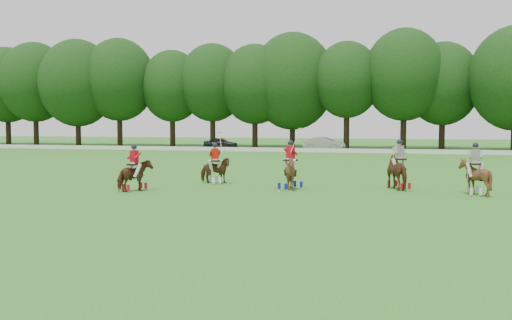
% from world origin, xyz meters
% --- Properties ---
extents(ground, '(180.00, 180.00, 0.00)m').
position_xyz_m(ground, '(0.00, 0.00, 0.00)').
color(ground, '#266B1E').
rests_on(ground, ground).
extents(tree_line, '(117.98, 14.32, 14.75)m').
position_xyz_m(tree_line, '(0.26, 48.05, 8.23)').
color(tree_line, black).
rests_on(tree_line, ground).
extents(boundary_rail, '(120.00, 0.10, 0.44)m').
position_xyz_m(boundary_rail, '(0.00, 38.00, 0.22)').
color(boundary_rail, white).
rests_on(boundary_rail, ground).
extents(car_left, '(4.18, 1.99, 1.38)m').
position_xyz_m(car_left, '(-14.22, 42.50, 0.69)').
color(car_left, black).
rests_on(car_left, ground).
extents(car_mid, '(4.74, 2.21, 1.50)m').
position_xyz_m(car_mid, '(-1.98, 42.50, 0.75)').
color(car_mid, '#9E9EA3').
rests_on(car_mid, ground).
extents(polo_red_a, '(1.35, 1.86, 2.16)m').
position_xyz_m(polo_red_a, '(-5.11, 2.22, 0.77)').
color(polo_red_a, '#4F2715').
rests_on(polo_red_a, ground).
extents(polo_red_b, '(1.74, 1.66, 2.64)m').
position_xyz_m(polo_red_b, '(-2.58, 6.24, 0.73)').
color(polo_red_b, '#4F2715').
rests_on(polo_red_b, ground).
extents(polo_red_c, '(1.82, 1.89, 2.85)m').
position_xyz_m(polo_red_c, '(1.69, 4.60, 0.83)').
color(polo_red_c, '#4F2715').
rests_on(polo_red_c, ground).
extents(polo_stripe_a, '(1.75, 2.14, 2.35)m').
position_xyz_m(polo_stripe_a, '(6.62, 6.11, 0.85)').
color(polo_stripe_a, '#4F2715').
rests_on(polo_stripe_a, ground).
extents(polo_stripe_b, '(1.27, 1.42, 2.28)m').
position_xyz_m(polo_stripe_b, '(9.83, 4.75, 0.82)').
color(polo_stripe_b, '#4F2715').
rests_on(polo_stripe_b, ground).
extents(polo_ball, '(0.09, 0.09, 0.09)m').
position_xyz_m(polo_ball, '(1.42, 3.34, 0.04)').
color(polo_ball, white).
rests_on(polo_ball, ground).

